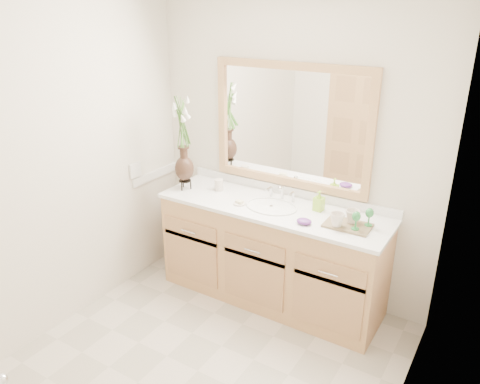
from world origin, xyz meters
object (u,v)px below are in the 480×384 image
Objects in this scene: flower_vase at (183,129)px; soap_bottle at (319,202)px; tray at (348,225)px; tumbler at (219,185)px.

soap_bottle is (1.13, 0.18, -0.45)m from flower_vase.
soap_bottle is 0.33m from tray.
flower_vase is 5.45× the size of soap_bottle.
soap_bottle is 0.44× the size of tray.
tumbler is (0.26, 0.13, -0.47)m from flower_vase.
flower_vase is 8.06× the size of tumbler.
soap_bottle reaches higher than tumbler.
tray is at bearing -21.69° from soap_bottle.
soap_bottle is (0.87, 0.06, 0.02)m from tumbler.
flower_vase reaches higher than tumbler.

